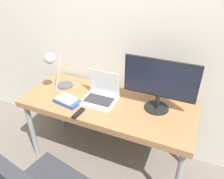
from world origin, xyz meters
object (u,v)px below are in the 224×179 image
desk_lamp (54,66)px  book_stack (67,101)px  laptop (101,95)px  monitor (160,82)px

desk_lamp → book_stack: 0.35m
book_stack → laptop: bearing=33.0°
monitor → desk_lamp: monitor is taller
laptop → desk_lamp: desk_lamp is taller
laptop → monitor: 0.57m
desk_lamp → book_stack: size_ratio=1.68×
laptop → desk_lamp: size_ratio=0.71×
monitor → desk_lamp: 0.98m
monitor → desk_lamp: bearing=-173.2°
laptop → monitor: size_ratio=0.50×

